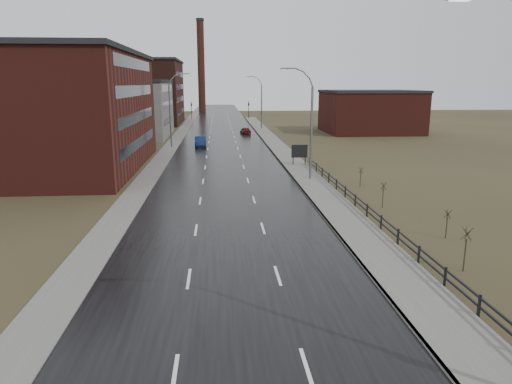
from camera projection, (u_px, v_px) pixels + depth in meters
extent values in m
cube|color=black|center=(223.00, 149.00, 70.09)|extent=(14.00, 300.00, 0.06)
cube|color=#595651|center=(310.00, 181.00, 46.53)|extent=(3.20, 180.00, 0.18)
cube|color=slate|center=(295.00, 181.00, 46.41)|extent=(0.16, 180.00, 0.18)
cube|color=#595651|center=(169.00, 149.00, 69.43)|extent=(2.40, 260.00, 0.12)
cube|color=#471914|center=(41.00, 113.00, 52.37)|extent=(22.00, 28.00, 13.00)
cube|color=black|center=(34.00, 52.00, 50.81)|extent=(22.44, 28.56, 0.50)
cube|color=black|center=(139.00, 142.00, 54.06)|extent=(0.06, 22.40, 1.20)
cube|color=black|center=(138.00, 117.00, 53.37)|extent=(0.06, 22.40, 1.20)
cube|color=black|center=(136.00, 91.00, 52.67)|extent=(0.06, 22.40, 1.20)
cube|color=black|center=(135.00, 64.00, 51.98)|extent=(0.06, 22.40, 1.20)
cube|color=slate|center=(125.00, 110.00, 84.95)|extent=(16.00, 20.00, 10.00)
cube|color=black|center=(123.00, 81.00, 83.74)|extent=(16.32, 20.40, 0.50)
cube|color=black|center=(168.00, 120.00, 86.06)|extent=(0.06, 16.00, 1.20)
cube|color=black|center=(168.00, 104.00, 85.36)|extent=(0.06, 16.00, 1.20)
cube|color=black|center=(167.00, 88.00, 84.66)|extent=(0.06, 16.00, 1.20)
cube|color=#331611|center=(127.00, 93.00, 113.06)|extent=(26.00, 24.00, 15.00)
cube|color=black|center=(125.00, 61.00, 111.26)|extent=(26.52, 24.48, 0.50)
cube|color=black|center=(181.00, 111.00, 115.14)|extent=(0.06, 19.20, 1.20)
cube|color=black|center=(180.00, 99.00, 114.44)|extent=(0.06, 19.20, 1.20)
cube|color=black|center=(180.00, 87.00, 113.75)|extent=(0.06, 19.20, 1.20)
cube|color=black|center=(179.00, 74.00, 113.05)|extent=(0.06, 19.20, 1.20)
cube|color=#471914|center=(370.00, 113.00, 92.92)|extent=(18.00, 16.00, 8.00)
cube|color=black|center=(371.00, 91.00, 91.94)|extent=(18.36, 16.32, 0.50)
cylinder|color=#331611|center=(201.00, 68.00, 153.39)|extent=(2.40, 2.40, 30.00)
cylinder|color=black|center=(200.00, 19.00, 149.85)|extent=(2.70, 2.70, 0.80)
cube|color=silver|center=(460.00, 0.00, 11.57)|extent=(0.50, 0.20, 0.04)
cylinder|color=slate|center=(311.00, 134.00, 46.44)|extent=(0.24, 0.24, 9.50)
cylinder|color=slate|center=(311.00, 82.00, 45.23)|extent=(0.51, 0.14, 0.98)
cylinder|color=slate|center=(307.00, 75.00, 45.02)|extent=(0.81, 0.14, 0.81)
cylinder|color=slate|center=(299.00, 70.00, 44.86)|extent=(0.98, 0.14, 0.51)
cylinder|color=slate|center=(291.00, 68.00, 44.75)|extent=(1.01, 0.14, 0.14)
cube|color=slate|center=(284.00, 69.00, 44.71)|extent=(0.70, 0.28, 0.18)
cube|color=silver|center=(284.00, 70.00, 44.73)|extent=(0.50, 0.20, 0.04)
cylinder|color=slate|center=(170.00, 117.00, 70.30)|extent=(0.24, 0.24, 9.50)
cylinder|color=slate|center=(170.00, 83.00, 69.12)|extent=(0.51, 0.14, 0.98)
cylinder|color=slate|center=(173.00, 78.00, 68.99)|extent=(0.81, 0.14, 0.81)
cylinder|color=slate|center=(178.00, 75.00, 68.94)|extent=(0.98, 0.14, 0.51)
cylinder|color=slate|center=(183.00, 74.00, 68.97)|extent=(1.01, 0.14, 0.14)
cube|color=slate|center=(188.00, 74.00, 69.03)|extent=(0.70, 0.28, 0.18)
cube|color=silver|center=(188.00, 75.00, 69.06)|extent=(0.50, 0.20, 0.04)
cylinder|color=slate|center=(262.00, 107.00, 98.79)|extent=(0.24, 0.24, 9.50)
cylinder|color=slate|center=(261.00, 83.00, 97.58)|extent=(0.51, 0.14, 0.98)
cylinder|color=slate|center=(259.00, 80.00, 97.37)|extent=(0.81, 0.14, 0.81)
cylinder|color=slate|center=(255.00, 77.00, 97.21)|extent=(0.98, 0.14, 0.51)
cylinder|color=slate|center=(251.00, 76.00, 97.10)|extent=(1.01, 0.14, 0.14)
cube|color=slate|center=(248.00, 77.00, 97.06)|extent=(0.70, 0.28, 0.18)
cube|color=silver|center=(248.00, 77.00, 97.08)|extent=(0.50, 0.20, 0.04)
cube|color=black|center=(479.00, 306.00, 19.42)|extent=(0.10, 0.10, 1.10)
cube|color=black|center=(445.00, 277.00, 22.33)|extent=(0.10, 0.10, 1.10)
cube|color=black|center=(419.00, 255.00, 25.23)|extent=(0.10, 0.10, 1.10)
cube|color=black|center=(398.00, 237.00, 28.14)|extent=(0.10, 0.10, 1.10)
cube|color=black|center=(381.00, 223.00, 31.05)|extent=(0.10, 0.10, 1.10)
cube|color=black|center=(367.00, 211.00, 33.96)|extent=(0.10, 0.10, 1.10)
cube|color=black|center=(355.00, 201.00, 36.87)|extent=(0.10, 0.10, 1.10)
cube|color=black|center=(345.00, 192.00, 39.78)|extent=(0.10, 0.10, 1.10)
cube|color=black|center=(336.00, 185.00, 42.68)|extent=(0.10, 0.10, 1.10)
cube|color=black|center=(329.00, 178.00, 45.59)|extent=(0.10, 0.10, 1.10)
cube|color=black|center=(322.00, 173.00, 48.50)|extent=(0.10, 0.10, 1.10)
cube|color=black|center=(316.00, 168.00, 51.41)|extent=(0.10, 0.10, 1.10)
cube|color=black|center=(311.00, 163.00, 54.32)|extent=(0.10, 0.10, 1.10)
cube|color=black|center=(384.00, 219.00, 30.47)|extent=(0.08, 53.00, 0.10)
cube|color=black|center=(384.00, 225.00, 30.57)|extent=(0.08, 53.00, 0.10)
cylinder|color=#382D23|center=(465.00, 255.00, 24.26)|extent=(0.08, 0.08, 1.81)
cylinder|color=#382D23|center=(468.00, 234.00, 23.99)|extent=(0.04, 0.61, 0.72)
cylinder|color=#382D23|center=(467.00, 234.00, 24.04)|extent=(0.58, 0.23, 0.72)
cylinder|color=#382D23|center=(466.00, 234.00, 24.02)|extent=(0.35, 0.52, 0.73)
cylinder|color=#382D23|center=(467.00, 234.00, 23.96)|extent=(0.35, 0.52, 0.73)
cylinder|color=#382D23|center=(468.00, 234.00, 23.95)|extent=(0.58, 0.23, 0.72)
cylinder|color=#382D23|center=(446.00, 228.00, 29.52)|extent=(0.08, 0.08, 1.40)
cylinder|color=#382D23|center=(449.00, 214.00, 29.31)|extent=(0.04, 0.48, 0.56)
cylinder|color=#382D23|center=(448.00, 214.00, 29.36)|extent=(0.46, 0.19, 0.57)
cylinder|color=#382D23|center=(447.00, 214.00, 29.34)|extent=(0.28, 0.41, 0.57)
cylinder|color=#382D23|center=(447.00, 214.00, 29.28)|extent=(0.28, 0.41, 0.57)
cylinder|color=#382D23|center=(448.00, 214.00, 29.27)|extent=(0.46, 0.19, 0.57)
cylinder|color=#382D23|center=(383.00, 198.00, 36.72)|extent=(0.08, 0.08, 1.56)
cylinder|color=#382D23|center=(384.00, 186.00, 36.49)|extent=(0.04, 0.53, 0.62)
cylinder|color=#382D23|center=(384.00, 186.00, 36.54)|extent=(0.50, 0.20, 0.63)
cylinder|color=#382D23|center=(383.00, 186.00, 36.51)|extent=(0.30, 0.45, 0.64)
cylinder|color=#382D23|center=(383.00, 186.00, 36.46)|extent=(0.30, 0.45, 0.64)
cylinder|color=#382D23|center=(384.00, 186.00, 36.44)|extent=(0.50, 0.20, 0.63)
cylinder|color=#382D23|center=(360.00, 180.00, 44.26)|extent=(0.08, 0.08, 1.42)
cylinder|color=#382D23|center=(361.00, 170.00, 44.05)|extent=(0.04, 0.48, 0.57)
cylinder|color=#382D23|center=(361.00, 170.00, 44.09)|extent=(0.46, 0.19, 0.57)
cylinder|color=#382D23|center=(360.00, 170.00, 44.07)|extent=(0.28, 0.41, 0.58)
cylinder|color=#382D23|center=(361.00, 170.00, 44.01)|extent=(0.28, 0.41, 0.58)
cylinder|color=#382D23|center=(361.00, 170.00, 44.00)|extent=(0.46, 0.19, 0.57)
cube|color=black|center=(293.00, 159.00, 55.36)|extent=(0.10, 0.10, 1.80)
cube|color=black|center=(305.00, 159.00, 55.48)|extent=(0.10, 0.10, 1.80)
cube|color=silver|center=(299.00, 151.00, 55.15)|extent=(1.86, 0.08, 1.47)
cube|color=black|center=(299.00, 151.00, 55.10)|extent=(1.96, 0.04, 1.57)
cylinder|color=black|center=(191.00, 110.00, 127.03)|extent=(0.16, 0.16, 5.20)
imported|color=black|center=(191.00, 102.00, 126.53)|extent=(0.58, 2.73, 1.10)
sphere|color=#FF190C|center=(191.00, 101.00, 126.31)|extent=(0.18, 0.18, 0.18)
cylinder|color=black|center=(249.00, 110.00, 128.31)|extent=(0.16, 0.16, 5.20)
imported|color=black|center=(249.00, 102.00, 127.81)|extent=(0.58, 2.73, 1.10)
sphere|color=#FF190C|center=(249.00, 101.00, 127.59)|extent=(0.18, 0.18, 0.18)
imported|color=#0E1D47|center=(200.00, 142.00, 71.94)|extent=(1.95, 5.00, 1.62)
imported|color=#4D0C0F|center=(246.00, 131.00, 89.78)|extent=(2.15, 4.27, 1.40)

